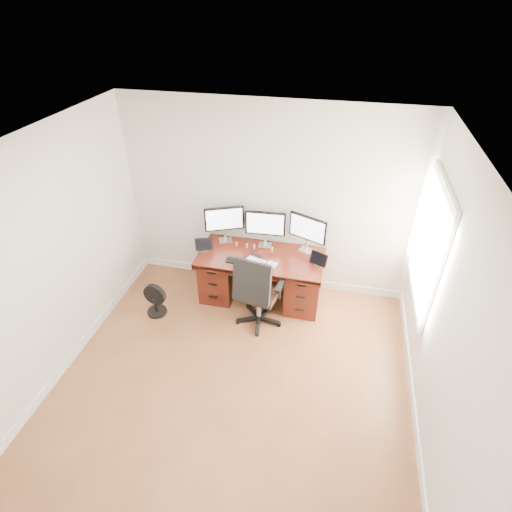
% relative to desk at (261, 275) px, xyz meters
% --- Properties ---
extents(ground, '(4.50, 4.50, 0.00)m').
position_rel_desk_xyz_m(ground, '(0.00, -1.83, -0.40)').
color(ground, brown).
rests_on(ground, ground).
extents(back_wall, '(4.00, 0.10, 2.70)m').
position_rel_desk_xyz_m(back_wall, '(0.00, 0.42, 0.95)').
color(back_wall, silver).
rests_on(back_wall, ground).
extents(right_wall, '(0.10, 4.50, 2.70)m').
position_rel_desk_xyz_m(right_wall, '(2.00, -1.72, 0.95)').
color(right_wall, silver).
rests_on(right_wall, ground).
extents(desk, '(1.70, 0.80, 0.75)m').
position_rel_desk_xyz_m(desk, '(0.00, 0.00, 0.00)').
color(desk, '#41140D').
rests_on(desk, ground).
extents(office_chair, '(0.68, 0.68, 1.11)m').
position_rel_desk_xyz_m(office_chair, '(0.06, -0.54, -0.04)').
color(office_chair, black).
rests_on(office_chair, ground).
extents(floor_fan, '(0.32, 0.27, 0.47)m').
position_rel_desk_xyz_m(floor_fan, '(-1.34, -0.65, -0.18)').
color(floor_fan, black).
rests_on(floor_fan, ground).
extents(monitor_left, '(0.52, 0.25, 0.53)m').
position_rel_desk_xyz_m(monitor_left, '(-0.58, 0.24, 0.68)').
color(monitor_left, silver).
rests_on(monitor_left, desk).
extents(monitor_center, '(0.55, 0.15, 0.53)m').
position_rel_desk_xyz_m(monitor_center, '(0.00, 0.24, 0.68)').
color(monitor_center, silver).
rests_on(monitor_center, desk).
extents(monitor_right, '(0.52, 0.25, 0.53)m').
position_rel_desk_xyz_m(monitor_right, '(0.58, 0.24, 0.68)').
color(monitor_right, silver).
rests_on(monitor_right, desk).
extents(tablet_left, '(0.25, 0.15, 0.19)m').
position_rel_desk_xyz_m(tablet_left, '(-0.79, -0.08, 0.43)').
color(tablet_left, silver).
rests_on(tablet_left, desk).
extents(tablet_right, '(0.25, 0.16, 0.19)m').
position_rel_desk_xyz_m(tablet_right, '(0.78, -0.08, 0.43)').
color(tablet_right, silver).
rests_on(tablet_right, desk).
extents(keyboard, '(0.29, 0.19, 0.01)m').
position_rel_desk_xyz_m(keyboard, '(-0.04, -0.17, 0.36)').
color(keyboard, white).
rests_on(keyboard, desk).
extents(trackpad, '(0.16, 0.16, 0.01)m').
position_rel_desk_xyz_m(trackpad, '(0.18, -0.20, 0.35)').
color(trackpad, '#BABDC2').
rests_on(trackpad, desk).
extents(drawing_tablet, '(0.24, 0.17, 0.01)m').
position_rel_desk_xyz_m(drawing_tablet, '(-0.32, -0.22, 0.35)').
color(drawing_tablet, black).
rests_on(drawing_tablet, desk).
extents(phone, '(0.14, 0.09, 0.01)m').
position_rel_desk_xyz_m(phone, '(-0.05, -0.04, 0.35)').
color(phone, black).
rests_on(phone, desk).
extents(figurine_brown, '(0.03, 0.03, 0.07)m').
position_rel_desk_xyz_m(figurine_brown, '(-0.38, 0.12, 0.39)').
color(figurine_brown, brown).
rests_on(figurine_brown, desk).
extents(figurine_blue, '(0.03, 0.03, 0.07)m').
position_rel_desk_xyz_m(figurine_blue, '(-0.23, 0.12, 0.39)').
color(figurine_blue, '#6899DF').
rests_on(figurine_blue, desk).
extents(figurine_purple, '(0.03, 0.03, 0.07)m').
position_rel_desk_xyz_m(figurine_purple, '(-0.13, 0.12, 0.39)').
color(figurine_purple, '#A355D7').
rests_on(figurine_purple, desk).
extents(figurine_yellow, '(0.03, 0.03, 0.07)m').
position_rel_desk_xyz_m(figurine_yellow, '(0.13, 0.12, 0.39)').
color(figurine_yellow, '#DEC568').
rests_on(figurine_yellow, desk).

